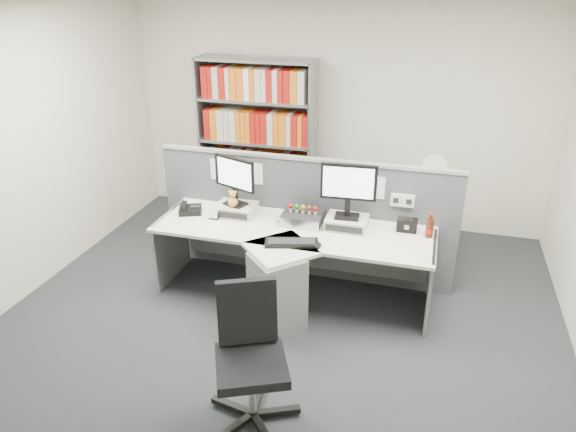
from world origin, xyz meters
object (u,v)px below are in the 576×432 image
(monitor_right, at_px, (349,186))
(speaker, at_px, (407,225))
(keyboard, at_px, (292,243))
(desktop_pc, at_px, (303,217))
(shelving_unit, at_px, (257,145))
(desk_fan, at_px, (434,171))
(monitor_left, at_px, (234,177))
(filing_cabinet, at_px, (427,227))
(mouse, at_px, (318,245))
(desk, at_px, (286,265))
(desk_calendar, at_px, (214,214))
(desk_phone, at_px, (190,209))
(cola_bottle, at_px, (430,228))
(office_chair, at_px, (250,352))

(monitor_right, distance_m, speaker, 0.65)
(keyboard, bearing_deg, desktop_pc, 91.82)
(shelving_unit, distance_m, desk_fan, 2.15)
(keyboard, bearing_deg, speaker, 29.65)
(monitor_left, bearing_deg, monitor_right, 0.00)
(filing_cabinet, bearing_deg, keyboard, -127.22)
(mouse, xyz_separation_m, desk_fan, (0.89, 1.48, 0.26))
(desk, xyz_separation_m, monitor_right, (0.47, 0.38, 0.67))
(desk_fan, bearing_deg, desk_calendar, -149.27)
(monitor_left, distance_m, desk_phone, 0.58)
(desk_calendar, bearing_deg, speaker, 7.46)
(desktop_pc, xyz_separation_m, desk_fan, (1.14, 1.01, 0.23))
(shelving_unit, height_order, desk_fan, shelving_unit)
(keyboard, distance_m, desk_phone, 1.21)
(desk_phone, xyz_separation_m, cola_bottle, (2.30, 0.10, 0.05))
(desk_calendar, height_order, filing_cabinet, desk_calendar)
(desk, relative_size, speaker, 14.16)
(shelving_unit, bearing_deg, monitor_left, -79.38)
(monitor_left, height_order, monitor_right, monitor_right)
(speaker, bearing_deg, desk_phone, -175.42)
(mouse, relative_size, speaker, 0.56)
(monitor_left, xyz_separation_m, desk_fan, (1.83, 1.02, -0.11))
(monitor_left, height_order, cola_bottle, monitor_left)
(filing_cabinet, bearing_deg, speaker, -100.78)
(desk_phone, height_order, speaker, speaker)
(keyboard, height_order, desk_calendar, desk_calendar)
(cola_bottle, bearing_deg, speaker, 161.35)
(monitor_left, height_order, keyboard, monitor_left)
(desk, relative_size, cola_bottle, 11.20)
(speaker, xyz_separation_m, filing_cabinet, (0.18, 0.95, -0.43))
(desk, bearing_deg, desk_fan, 49.38)
(desk, distance_m, keyboard, 0.30)
(desk_calendar, xyz_separation_m, cola_bottle, (2.01, 0.17, 0.04))
(monitor_left, bearing_deg, office_chair, -66.43)
(monitor_left, xyz_separation_m, speaker, (1.65, 0.07, -0.33))
(filing_cabinet, bearing_deg, desk, -130.61)
(filing_cabinet, bearing_deg, office_chair, -111.36)
(monitor_left, distance_m, desktop_pc, 0.76)
(desk_calendar, height_order, cola_bottle, cola_bottle)
(speaker, distance_m, desk_fan, 0.99)
(desk, height_order, cola_bottle, cola_bottle)
(monitor_right, height_order, cola_bottle, monitor_right)
(mouse, relative_size, cola_bottle, 0.44)
(monitor_left, distance_m, monitor_right, 1.10)
(desk, distance_m, office_chair, 1.35)
(desk_phone, relative_size, office_chair, 0.27)
(desk_phone, bearing_deg, office_chair, -53.57)
(cola_bottle, bearing_deg, office_chair, -122.32)
(desk, xyz_separation_m, cola_bottle, (1.22, 0.39, 0.35))
(filing_cabinet, bearing_deg, monitor_left, -150.90)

